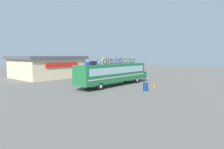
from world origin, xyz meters
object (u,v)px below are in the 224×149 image
Objects in this scene: rooftop_bicycle_1 at (102,62)px; rooftop_bicycle_3 at (110,61)px; trash_bin at (146,87)px; bus at (114,73)px; luggage_bag_3 at (95,63)px; rooftop_bicycle_4 at (117,61)px; rooftop_bicycle_2 at (108,61)px; rooftop_bicycle_6 at (123,61)px; luggage_bag_1 at (87,64)px; rooftop_bicycle_8 at (132,61)px; rooftop_bicycle_7 at (130,61)px; traffic_cone at (154,85)px; rooftop_bicycle_5 at (119,61)px; luggage_bag_2 at (93,63)px.

rooftop_bicycle_1 reaches higher than rooftop_bicycle_3.
bus is at bearing 81.02° from trash_bin.
bus is at bearing -5.45° from luggage_bag_3.
luggage_bag_3 is 0.30× the size of rooftop_bicycle_4.
rooftop_bicycle_2 is 0.93× the size of rooftop_bicycle_6.
luggage_bag_1 is at bearing -173.53° from rooftop_bicycle_3.
rooftop_bicycle_6 is 1.07× the size of rooftop_bicycle_8.
rooftop_bicycle_7 is at bearing 49.94° from trash_bin.
luggage_bag_1 reaches higher than traffic_cone.
rooftop_bicycle_7 reaches higher than rooftop_bicycle_8.
rooftop_bicycle_4 is 1.82× the size of trash_bin.
rooftop_bicycle_3 reaches higher than traffic_cone.
rooftop_bicycle_5 reaches higher than rooftop_bicycle_3.
rooftop_bicycle_2 is at bearing -175.76° from rooftop_bicycle_8.
traffic_cone is at bearing -49.47° from rooftop_bicycle_2.
rooftop_bicycle_8 reaches higher than bus.
rooftop_bicycle_3 is 5.08m from rooftop_bicycle_8.
rooftop_bicycle_7 is at bearing 0.65° from rooftop_bicycle_2.
luggage_bag_2 is 1.08× the size of luggage_bag_3.
rooftop_bicycle_8 is (7.09, 0.35, -0.01)m from rooftop_bicycle_1.
rooftop_bicycle_4 is at bearing -0.59° from luggage_bag_1.
luggage_bag_2 reaches higher than luggage_bag_1.
bus is 7.39× the size of rooftop_bicycle_1.
luggage_bag_3 is at bearing 28.76° from luggage_bag_2.
rooftop_bicycle_1 is 6.08m from rooftop_bicycle_7.
luggage_bag_3 is 0.90m from rooftop_bicycle_1.
bus is 13.94× the size of trash_bin.
rooftop_bicycle_3 is at bearing 172.56° from rooftop_bicycle_7.
luggage_bag_2 is 7.64m from rooftop_bicycle_7.
rooftop_bicycle_6 reaches higher than luggage_bag_2.
rooftop_bicycle_2 reaches higher than luggage_bag_3.
rooftop_bicycle_2 is 5.13m from rooftop_bicycle_7.
trash_bin is (1.77, -5.18, -2.82)m from rooftop_bicycle_1.
rooftop_bicycle_3 is 1.83× the size of trash_bin.
rooftop_bicycle_8 is 2.86× the size of traffic_cone.
luggage_bag_2 is 0.32× the size of rooftop_bicycle_5.
rooftop_bicycle_7 is (8.50, -0.03, 0.21)m from luggage_bag_1.
bus is at bearing 3.54° from rooftop_bicycle_1.
rooftop_bicycle_5 is 0.96× the size of rooftop_bicycle_7.
luggage_bag_3 is (0.82, 0.45, -0.02)m from luggage_bag_2.
rooftop_bicycle_1 is at bearing -33.04° from luggage_bag_3.
luggage_bag_3 is at bearing 171.49° from rooftop_bicycle_4.
luggage_bag_1 is 5.40m from rooftop_bicycle_4.
rooftop_bicycle_5 is (4.02, 0.49, -0.00)m from rooftop_bicycle_1.
rooftop_bicycle_6 is at bearing 59.87° from trash_bin.
traffic_cone is (-1.24, -4.60, -3.01)m from rooftop_bicycle_7.
rooftop_bicycle_1 is (2.42, 0.02, 0.21)m from luggage_bag_1.
rooftop_bicycle_4 is 1.03× the size of rooftop_bicycle_8.
luggage_bag_1 is at bearing -175.48° from rooftop_bicycle_5.
rooftop_bicycle_6 reaches higher than rooftop_bicycle_1.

